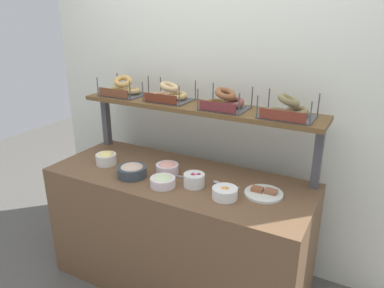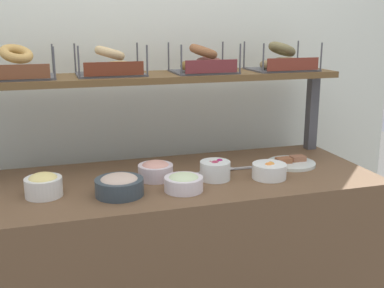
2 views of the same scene
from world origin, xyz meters
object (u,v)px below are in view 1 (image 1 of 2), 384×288
Objects in this scene: bowl_egg_salad at (106,158)px; bagel_basket_poppy at (287,110)px; bowl_scallion_spread at (163,181)px; bagel_basket_cinnamon_raisin at (225,102)px; bowl_lox_spread at (167,168)px; serving_spoon_by_edge at (191,178)px; bowl_tuna_salad at (132,170)px; bagel_basket_plain at (169,94)px; bowl_beet_salad at (194,180)px; serving_plate_white at (264,193)px; serving_spoon_near_plate at (222,183)px; bowl_fruit_salad at (225,193)px; bagel_basket_sesame at (123,89)px.

bagel_basket_poppy is (1.18, 0.32, 0.43)m from bowl_egg_salad.
bagel_basket_cinnamon_raisin is (0.22, 0.42, 0.44)m from bowl_scallion_spread.
serving_spoon_by_edge is (0.18, 0.00, -0.03)m from bowl_lox_spread.
bowl_tuna_salad is 1.07× the size of serving_spoon_by_edge.
bagel_basket_plain reaches higher than bowl_scallion_spread.
bowl_tuna_salad is at bearing -95.18° from bagel_basket_plain.
bowl_beet_salad is 0.43m from serving_plate_white.
bagel_basket_plain is (-0.22, 0.45, 0.44)m from bowl_scallion_spread.
bagel_basket_plain reaches higher than bowl_beet_salad.
bowl_lox_spread reaches higher than serving_spoon_near_plate.
bowl_beet_salad is at bearing -145.67° from serving_spoon_near_plate.
serving_plate_white is (0.42, 0.09, -0.03)m from bowl_beet_salad.
bagel_basket_plain reaches higher than bowl_fruit_salad.
bagel_basket_cinnamon_raisin is (-0.37, 0.23, 0.47)m from serving_plate_white.
serving_plate_white is 1.27× the size of serving_spoon_near_plate.
bagel_basket_cinnamon_raisin reaches higher than bowl_lox_spread.
bowl_beet_salad is 0.11m from serving_spoon_by_edge.
bagel_basket_plain reaches higher than serving_spoon_by_edge.
bowl_tuna_salad is 0.76m from bagel_basket_cinnamon_raisin.
bagel_basket_sesame is (-0.79, 0.33, 0.43)m from bowl_beet_salad.
bowl_beet_salad is at bearing -22.82° from bagel_basket_sesame.
bagel_basket_poppy is (0.71, 0.24, 0.44)m from bowl_lox_spread.
serving_spoon_by_edge is (0.11, 0.18, -0.03)m from bowl_scallion_spread.
bagel_basket_plain reaches higher than serving_spoon_near_plate.
bowl_scallion_spread is 0.66m from bagel_basket_plain.
bowl_scallion_spread is 0.65m from bagel_basket_cinnamon_raisin.
bowl_fruit_salad reaches higher than bowl_scallion_spread.
bowl_tuna_salad is (-0.26, 0.03, 0.01)m from bowl_scallion_spread.
bowl_tuna_salad reaches higher than serving_plate_white.
bagel_basket_cinnamon_raisin is at bearing 115.68° from bowl_fruit_salad.
bagel_basket_cinnamon_raisin is at bearing -2.92° from bagel_basket_plain.
bowl_beet_salad reaches higher than serving_spoon_near_plate.
bowl_egg_salad is 0.81× the size of serving_spoon_by_edge.
bagel_basket_plain is (-0.39, 0.35, 0.43)m from bowl_beet_salad.
serving_plate_white is 0.79× the size of bagel_basket_cinnamon_raisin.
bagel_basket_sesame is at bearing 154.84° from bowl_lox_spread.
serving_plate_white is at bearing -11.11° from bagel_basket_sesame.
bagel_basket_sesame is 1.06× the size of bagel_basket_cinnamon_raisin.
serving_spoon_by_edge is 0.58× the size of bagel_basket_sesame.
bowl_beet_salad is at bearing 166.81° from bowl_fruit_salad.
bowl_scallion_spread is 0.26m from bowl_tuna_salad.
serving_spoon_by_edge is at bearing -19.22° from bagel_basket_sesame.
bowl_lox_spread is 0.52× the size of bagel_basket_cinnamon_raisin.
serving_spoon_by_edge is 0.90m from bagel_basket_sesame.
serving_plate_white is 0.52m from bagel_basket_poppy.
bowl_fruit_salad is 0.33m from serving_spoon_by_edge.
serving_plate_white is (0.67, 0.02, -0.03)m from bowl_lox_spread.
bowl_egg_salad is 1.14m from serving_plate_white.
bowl_fruit_salad is (0.23, -0.05, -0.01)m from bowl_beet_salad.
bowl_tuna_salad reaches higher than bowl_lox_spread.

